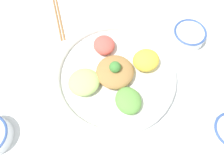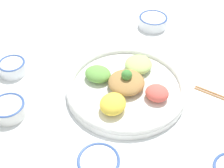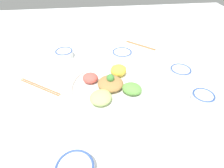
{
  "view_description": "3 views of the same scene",
  "coord_description": "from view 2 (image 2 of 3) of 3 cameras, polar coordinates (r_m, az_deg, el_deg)",
  "views": [
    {
      "loc": [
        -0.23,
        -0.18,
        0.61
      ],
      "look_at": [
        -0.04,
        -0.02,
        0.06
      ],
      "focal_mm": 35.0,
      "sensor_mm": 36.0,
      "label": 1
    },
    {
      "loc": [
        0.68,
        -0.09,
        0.69
      ],
      "look_at": [
        0.02,
        -0.05,
        0.06
      ],
      "focal_mm": 50.0,
      "sensor_mm": 36.0,
      "label": 2
    },
    {
      "loc": [
        -0.62,
        0.07,
        0.55
      ],
      "look_at": [
        -0.03,
        -0.0,
        0.06
      ],
      "focal_mm": 30.0,
      "sensor_mm": 36.0,
      "label": 3
    }
  ],
  "objects": [
    {
      "name": "ground_plane",
      "position": [
        0.97,
        2.58,
        -1.41
      ],
      "size": [
        2.4,
        2.4,
        0.0
      ],
      "primitive_type": "plane",
      "color": "white"
    },
    {
      "name": "salad_platter",
      "position": [
        0.95,
        2.61,
        -0.56
      ],
      "size": [
        0.37,
        0.37,
        0.09
      ],
      "color": "white",
      "rests_on": "ground_plane"
    },
    {
      "name": "sauce_bowl_red",
      "position": [
        1.25,
        7.51,
        11.35
      ],
      "size": [
        0.11,
        0.11,
        0.04
      ],
      "color": "white",
      "rests_on": "ground_plane"
    },
    {
      "name": "rice_bowl_blue",
      "position": [
        1.07,
        -17.75,
        3.01
      ],
      "size": [
        0.09,
        0.09,
        0.04
      ],
      "color": "white",
      "rests_on": "ground_plane"
    },
    {
      "name": "rice_bowl_plain",
      "position": [
        0.79,
        -2.45,
        -14.41
      ],
      "size": [
        0.11,
        0.11,
        0.04
      ],
      "color": "white",
      "rests_on": "ground_plane"
    },
    {
      "name": "sauce_bowl_far",
      "position": [
        0.94,
        -18.4,
        -4.3
      ],
      "size": [
        0.1,
        0.1,
        0.04
      ],
      "color": "white",
      "rests_on": "ground_plane"
    },
    {
      "name": "serving_spoon_extra",
      "position": [
        1.14,
        -3.79,
        6.83
      ],
      "size": [
        0.13,
        0.1,
        0.01
      ],
      "rotation": [
        0.0,
        0.0,
        5.66
      ],
      "color": "white",
      "rests_on": "ground_plane"
    }
  ]
}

